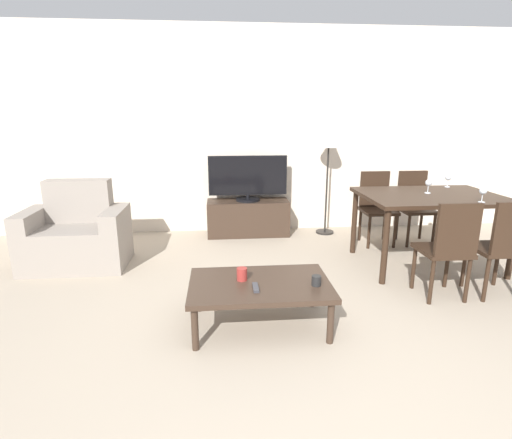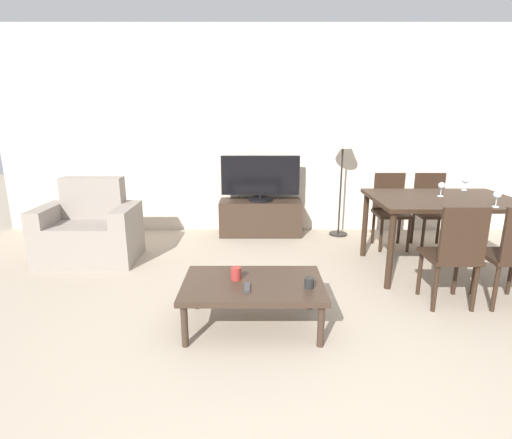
{
  "view_description": "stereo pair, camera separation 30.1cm",
  "coord_description": "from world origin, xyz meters",
  "px_view_note": "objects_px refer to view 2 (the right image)",
  "views": [
    {
      "loc": [
        -0.64,
        -1.64,
        1.6
      ],
      "look_at": [
        -0.32,
        1.9,
        0.65
      ],
      "focal_mm": 28.0,
      "sensor_mm": 36.0,
      "label": 1
    },
    {
      "loc": [
        -0.33,
        -1.65,
        1.6
      ],
      "look_at": [
        -0.32,
        1.9,
        0.65
      ],
      "focal_mm": 28.0,
      "sensor_mm": 36.0,
      "label": 2
    }
  ],
  "objects_px": {
    "wine_glass_left": "(439,186)",
    "dining_chair_near": "(452,251)",
    "dining_table": "(441,205)",
    "dining_chair_near_right": "(512,251)",
    "floor_lamp": "(341,142)",
    "cup_colored_far": "(234,274)",
    "armchair": "(88,232)",
    "dining_chair_far": "(429,206)",
    "dining_chair_far_left": "(388,206)",
    "tv_stand": "(258,218)",
    "remote_primary": "(245,287)",
    "cup_white_near": "(307,283)",
    "tv": "(258,178)",
    "coffee_table": "(251,287)",
    "wine_glass_right": "(495,196)"
  },
  "relations": [
    {
      "from": "dining_chair_far",
      "to": "cup_colored_far",
      "type": "relative_size",
      "value": 9.17
    },
    {
      "from": "dining_chair_far",
      "to": "cup_white_near",
      "type": "bearing_deg",
      "value": -130.59
    },
    {
      "from": "coffee_table",
      "to": "dining_chair_far_left",
      "type": "distance_m",
      "value": 2.56
    },
    {
      "from": "wine_glass_right",
      "to": "cup_white_near",
      "type": "bearing_deg",
      "value": -155.64
    },
    {
      "from": "floor_lamp",
      "to": "cup_colored_far",
      "type": "bearing_deg",
      "value": -118.55
    },
    {
      "from": "tv",
      "to": "cup_white_near",
      "type": "xyz_separation_m",
      "value": [
        0.33,
        -2.51,
        -0.37
      ]
    },
    {
      "from": "dining_table",
      "to": "dining_chair_near",
      "type": "distance_m",
      "value": 0.88
    },
    {
      "from": "dining_chair_near_right",
      "to": "remote_primary",
      "type": "height_order",
      "value": "dining_chair_near_right"
    },
    {
      "from": "cup_colored_far",
      "to": "tv_stand",
      "type": "bearing_deg",
      "value": 84.89
    },
    {
      "from": "floor_lamp",
      "to": "tv_stand",
      "type": "bearing_deg",
      "value": 178.65
    },
    {
      "from": "cup_white_near",
      "to": "cup_colored_far",
      "type": "height_order",
      "value": "cup_colored_far"
    },
    {
      "from": "cup_white_near",
      "to": "floor_lamp",
      "type": "bearing_deg",
      "value": 73.68
    },
    {
      "from": "cup_colored_far",
      "to": "wine_glass_left",
      "type": "relative_size",
      "value": 0.67
    },
    {
      "from": "armchair",
      "to": "coffee_table",
      "type": "height_order",
      "value": "armchair"
    },
    {
      "from": "tv_stand",
      "to": "dining_chair_far",
      "type": "height_order",
      "value": "dining_chair_far"
    },
    {
      "from": "remote_primary",
      "to": "wine_glass_right",
      "type": "bearing_deg",
      "value": 20.27
    },
    {
      "from": "coffee_table",
      "to": "dining_chair_far",
      "type": "bearing_deg",
      "value": 42.05
    },
    {
      "from": "dining_chair_near",
      "to": "remote_primary",
      "type": "distance_m",
      "value": 1.76
    },
    {
      "from": "dining_chair_near_right",
      "to": "dining_chair_far_left",
      "type": "bearing_deg",
      "value": 106.86
    },
    {
      "from": "tv_stand",
      "to": "remote_primary",
      "type": "distance_m",
      "value": 2.53
    },
    {
      "from": "dining_chair_near_right",
      "to": "cup_colored_far",
      "type": "distance_m",
      "value": 2.3
    },
    {
      "from": "floor_lamp",
      "to": "wine_glass_right",
      "type": "bearing_deg",
      "value": -58.14
    },
    {
      "from": "dining_chair_far",
      "to": "wine_glass_left",
      "type": "height_order",
      "value": "wine_glass_left"
    },
    {
      "from": "dining_chair_near",
      "to": "cup_white_near",
      "type": "bearing_deg",
      "value": -162.09
    },
    {
      "from": "dining_table",
      "to": "tv_stand",
      "type": "bearing_deg",
      "value": 144.82
    },
    {
      "from": "remote_primary",
      "to": "coffee_table",
      "type": "bearing_deg",
      "value": 69.26
    },
    {
      "from": "dining_chair_far",
      "to": "dining_chair_near_right",
      "type": "xyz_separation_m",
      "value": [
        0.0,
        -1.63,
        0.0
      ]
    },
    {
      "from": "coffee_table",
      "to": "cup_colored_far",
      "type": "xyz_separation_m",
      "value": [
        -0.13,
        0.06,
        0.09
      ]
    },
    {
      "from": "remote_primary",
      "to": "dining_table",
      "type": "bearing_deg",
      "value": 32.43
    },
    {
      "from": "dining_chair_far_left",
      "to": "wine_glass_left",
      "type": "distance_m",
      "value": 0.88
    },
    {
      "from": "cup_white_near",
      "to": "tv",
      "type": "bearing_deg",
      "value": 97.56
    },
    {
      "from": "wine_glass_left",
      "to": "dining_chair_near",
      "type": "bearing_deg",
      "value": -105.36
    },
    {
      "from": "dining_table",
      "to": "dining_chair_far",
      "type": "xyz_separation_m",
      "value": [
        0.25,
        0.82,
        -0.2
      ]
    },
    {
      "from": "tv",
      "to": "dining_chair_near_right",
      "type": "height_order",
      "value": "tv"
    },
    {
      "from": "dining_table",
      "to": "dining_chair_far",
      "type": "height_order",
      "value": "dining_chair_far"
    },
    {
      "from": "tv",
      "to": "coffee_table",
      "type": "distance_m",
      "value": 2.46
    },
    {
      "from": "dining_chair_far",
      "to": "wine_glass_left",
      "type": "relative_size",
      "value": 6.13
    },
    {
      "from": "remote_primary",
      "to": "cup_white_near",
      "type": "distance_m",
      "value": 0.46
    },
    {
      "from": "cup_colored_far",
      "to": "remote_primary",
      "type": "bearing_deg",
      "value": -61.79
    },
    {
      "from": "armchair",
      "to": "tv_stand",
      "type": "relative_size",
      "value": 0.96
    },
    {
      "from": "dining_chair_near_right",
      "to": "remote_primary",
      "type": "distance_m",
      "value": 2.24
    },
    {
      "from": "tv",
      "to": "dining_table",
      "type": "relative_size",
      "value": 0.73
    },
    {
      "from": "dining_table",
      "to": "wine_glass_left",
      "type": "height_order",
      "value": "wine_glass_left"
    },
    {
      "from": "dining_chair_near",
      "to": "wine_glass_left",
      "type": "height_order",
      "value": "wine_glass_left"
    },
    {
      "from": "armchair",
      "to": "cup_colored_far",
      "type": "xyz_separation_m",
      "value": [
        1.7,
        -1.4,
        0.09
      ]
    },
    {
      "from": "dining_chair_far_left",
      "to": "dining_table",
      "type": "bearing_deg",
      "value": -73.14
    },
    {
      "from": "dining_table",
      "to": "dining_chair_near_right",
      "type": "height_order",
      "value": "dining_chair_near_right"
    },
    {
      "from": "dining_chair_far_left",
      "to": "wine_glass_left",
      "type": "bearing_deg",
      "value": -72.14
    },
    {
      "from": "dining_chair_near_right",
      "to": "wine_glass_left",
      "type": "height_order",
      "value": "wine_glass_left"
    },
    {
      "from": "tv_stand",
      "to": "dining_chair_far_left",
      "type": "bearing_deg",
      "value": -16.67
    }
  ]
}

